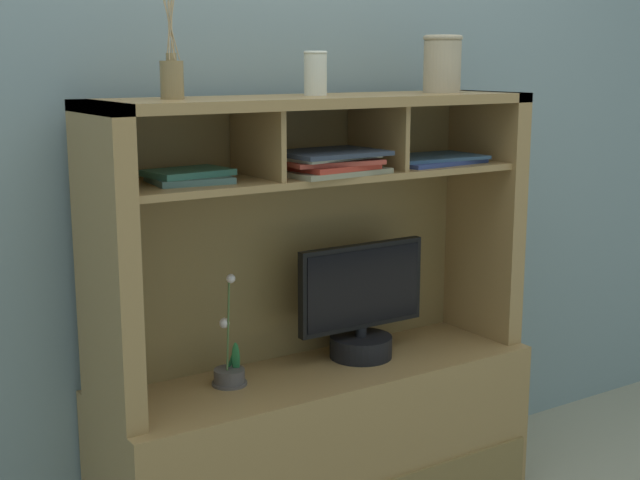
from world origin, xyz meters
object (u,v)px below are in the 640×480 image
magazine_stack_right (189,176)px  magazine_stack_left (430,159)px  diffuser_bottle (172,78)px  ceramic_vase (315,73)px  accent_vase (442,64)px  magazine_stack_centre (329,162)px  tv_monitor (361,311)px  media_console (319,400)px  potted_orchid (230,370)px

magazine_stack_right → magazine_stack_left: bearing=-0.8°
diffuser_bottle → ceramic_vase: (0.45, -0.00, 0.01)m
magazine_stack_right → accent_vase: 0.92m
magazine_stack_right → magazine_stack_centre: bearing=-8.3°
magazine_stack_left → tv_monitor: bearing=176.9°
tv_monitor → magazine_stack_right: bearing=-179.8°
media_console → magazine_stack_centre: bearing=-94.4°
magazine_stack_left → accent_vase: accent_vase is taller
magazine_stack_left → ceramic_vase: 0.50m
magazine_stack_right → media_console: bearing=-0.0°
magazine_stack_right → diffuser_bottle: size_ratio=0.84×
media_console → ceramic_vase: bearing=90.0°
media_console → accent_vase: bearing=-2.7°
magazine_stack_left → magazine_stack_centre: (-0.43, -0.05, 0.02)m
ceramic_vase → diffuser_bottle: bearing=179.8°
magazine_stack_left → potted_orchid: bearing=177.9°
accent_vase → magazine_stack_right: bearing=178.6°
ceramic_vase → magazine_stack_left: bearing=-3.9°
magazine_stack_centre → magazine_stack_right: bearing=171.7°
potted_orchid → magazine_stack_left: magazine_stack_left is taller
potted_orchid → diffuser_bottle: (-0.15, 0.00, 0.84)m
tv_monitor → potted_orchid: bearing=178.5°
media_console → magazine_stack_right: media_console is taller
magazine_stack_right → ceramic_vase: bearing=2.3°
potted_orchid → magazine_stack_right: 0.59m
media_console → magazine_stack_centre: 0.75m
media_console → diffuser_bottle: 1.09m
tv_monitor → diffuser_bottle: (-0.62, 0.02, 0.73)m
media_console → diffuser_bottle: size_ratio=5.02×
media_console → potted_orchid: bearing=177.2°
media_console → accent_vase: size_ratio=7.77×
magazine_stack_right → ceramic_vase: ceramic_vase is taller
tv_monitor → magazine_stack_right: (-0.58, -0.00, 0.47)m
potted_orchid → diffuser_bottle: bearing=178.4°
tv_monitor → magazine_stack_centre: 0.52m
tv_monitor → magazine_stack_right: magazine_stack_right is taller
diffuser_bottle → accent_vase: (0.90, -0.04, 0.03)m
media_console → accent_vase: (0.45, -0.02, 1.03)m
tv_monitor → magazine_stack_left: magazine_stack_left is taller
tv_monitor → diffuser_bottle: diffuser_bottle is taller
media_console → diffuser_bottle: bearing=177.6°
media_console → magazine_stack_left: media_console is taller
media_console → magazine_stack_right: bearing=180.0°
media_console → tv_monitor: 0.31m
tv_monitor → magazine_stack_left: (0.26, -0.01, 0.47)m
magazine_stack_centre → potted_orchid: bearing=165.9°
media_console → magazine_stack_right: 0.85m
magazine_stack_left → accent_vase: size_ratio=1.95×
potted_orchid → magazine_stack_centre: (0.30, -0.07, 0.60)m
media_console → magazine_stack_left: size_ratio=3.99×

